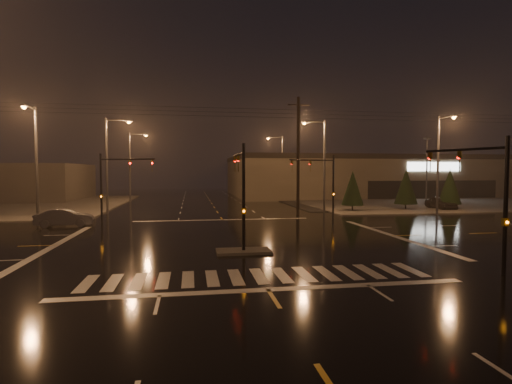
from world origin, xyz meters
TOP-DOWN VIEW (x-y plane):
  - ground at (0.00, 0.00)m, footprint 140.00×140.00m
  - sidewalk_ne at (30.00, 30.00)m, footprint 36.00×36.00m
  - median_island at (0.00, -4.00)m, footprint 3.00×1.60m
  - crosswalk at (0.00, -9.00)m, footprint 15.00×2.60m
  - stop_bar_near at (0.00, -11.00)m, footprint 16.00×0.50m
  - stop_bar_far at (0.00, 11.00)m, footprint 16.00×0.50m
  - parking_lot at (35.00, 28.00)m, footprint 50.00×24.00m
  - retail_building at (35.00, 45.99)m, footprint 60.20×28.30m
  - signal_mast_median at (0.00, -3.07)m, footprint 0.25×4.59m
  - signal_mast_ne at (9.50, 10.14)m, footprint 4.84×1.86m
  - signal_mast_nw at (-9.50, 10.14)m, footprint 4.84×1.86m
  - signal_mast_se at (10.23, -9.75)m, footprint 1.55×3.87m
  - streetlight_1 at (-11.18, 18.00)m, footprint 2.77×0.32m
  - streetlight_2 at (-11.18, 34.00)m, footprint 2.77×0.32m
  - streetlight_3 at (11.18, 16.00)m, footprint 2.77×0.32m
  - streetlight_4 at (11.18, 36.00)m, footprint 2.77×0.32m
  - streetlight_5 at (-16.00, 11.18)m, footprint 0.32×2.77m
  - streetlight_6 at (22.00, 11.18)m, footprint 0.32×2.77m
  - utility_pole_1 at (8.00, 14.00)m, footprint 2.20×0.32m
  - conifer_0 at (14.97, 16.48)m, footprint 2.45×2.45m
  - conifer_1 at (21.75, 17.09)m, footprint 2.61×2.61m
  - conifer_2 at (26.80, 16.33)m, footprint 2.59×2.59m
  - car_parked at (26.11, 16.91)m, footprint 2.07×4.68m
  - car_crossing at (-12.97, 8.61)m, footprint 4.54×2.01m

SIDE VIEW (x-z plane):
  - ground at x=0.00m, z-range 0.00..0.00m
  - crosswalk at x=0.00m, z-range 0.00..0.01m
  - stop_bar_near at x=0.00m, z-range 0.00..0.01m
  - stop_bar_far at x=0.00m, z-range 0.00..0.01m
  - parking_lot at x=35.00m, z-range 0.00..0.08m
  - sidewalk_ne at x=30.00m, z-range 0.00..0.12m
  - median_island at x=0.00m, z-range 0.00..0.15m
  - car_crossing at x=-12.97m, z-range 0.00..1.45m
  - car_parked at x=26.11m, z-range 0.00..1.56m
  - conifer_0 at x=14.97m, z-range 0.35..4.88m
  - conifer_2 at x=26.80m, z-range 0.35..5.09m
  - conifer_1 at x=21.75m, z-range 0.35..5.13m
  - signal_mast_se at x=10.23m, z-range 0.71..6.71m
  - signal_mast_median at x=0.00m, z-range 0.75..6.75m
  - signal_mast_ne at x=9.50m, z-range 0.79..6.79m
  - signal_mast_nw at x=-9.50m, z-range 0.79..6.79m
  - retail_building at x=35.00m, z-range 0.24..7.44m
  - streetlight_1 at x=-11.18m, z-range 0.80..10.80m
  - streetlight_2 at x=-11.18m, z-range 0.80..10.80m
  - streetlight_3 at x=11.18m, z-range 0.80..10.80m
  - streetlight_4 at x=11.18m, z-range 0.80..10.80m
  - streetlight_5 at x=-16.00m, z-range 0.80..10.80m
  - streetlight_6 at x=22.00m, z-range 0.80..10.80m
  - utility_pole_1 at x=8.00m, z-range 0.13..12.13m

